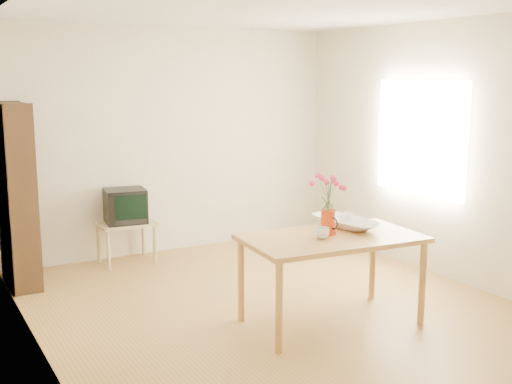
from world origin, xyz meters
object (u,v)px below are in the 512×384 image
table (332,245)px  mug (322,233)px  television (125,205)px  pitcher (328,223)px  bowl (346,202)px

table → mug: 0.18m
table → television: television is taller
pitcher → mug: 0.16m
bowl → television: bowl is taller
table → television: size_ratio=3.17×
bowl → television: (-1.22, 2.35, -0.32)m
mug → bowl: size_ratio=0.25×
table → pitcher: (0.00, 0.06, 0.17)m
mug → bowl: 0.51m
mug → table: bearing=-170.9°
bowl → television: size_ratio=0.98×
pitcher → bowl: 0.35m
mug → bowl: bearing=-155.1°
pitcher → television: (-0.93, 2.49, -0.19)m
bowl → mug: bearing=-150.5°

